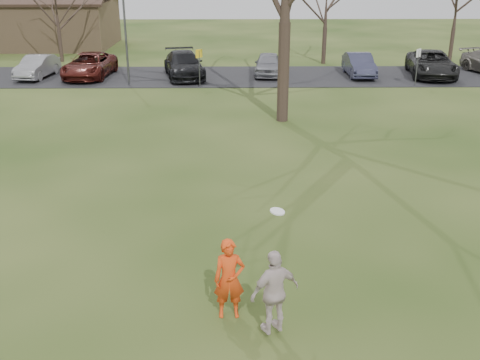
# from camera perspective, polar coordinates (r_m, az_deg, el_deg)

# --- Properties ---
(ground) EXTENTS (120.00, 120.00, 0.00)m
(ground) POSITION_cam_1_polar(r_m,az_deg,el_deg) (11.29, 0.27, -14.66)
(ground) COLOR #1E380F
(ground) RESTS_ON ground
(parking_strip) EXTENTS (62.00, 6.50, 0.04)m
(parking_strip) POSITION_cam_1_polar(r_m,az_deg,el_deg) (34.76, -0.45, 10.42)
(parking_strip) COLOR black
(parking_strip) RESTS_ON ground
(player_defender) EXTENTS (0.64, 0.44, 1.67)m
(player_defender) POSITION_cam_1_polar(r_m,az_deg,el_deg) (11.17, -1.09, -9.96)
(player_defender) COLOR #E84213
(player_defender) RESTS_ON ground
(car_1) EXTENTS (1.80, 4.04, 1.29)m
(car_1) POSITION_cam_1_polar(r_m,az_deg,el_deg) (36.26, -19.79, 10.72)
(car_1) COLOR gray
(car_1) RESTS_ON parking_strip
(car_2) EXTENTS (2.65, 5.22, 1.41)m
(car_2) POSITION_cam_1_polar(r_m,az_deg,el_deg) (35.43, -14.95, 11.12)
(car_2) COLOR #4A1611
(car_2) RESTS_ON parking_strip
(car_3) EXTENTS (3.04, 5.41, 1.48)m
(car_3) POSITION_cam_1_polar(r_m,az_deg,el_deg) (34.43, -5.68, 11.50)
(car_3) COLOR black
(car_3) RESTS_ON parking_strip
(car_4) EXTENTS (1.89, 4.02, 1.33)m
(car_4) POSITION_cam_1_polar(r_m,az_deg,el_deg) (34.93, 2.85, 11.59)
(car_4) COLOR gray
(car_4) RESTS_ON parking_strip
(car_5) EXTENTS (1.42, 4.05, 1.33)m
(car_5) POSITION_cam_1_polar(r_m,az_deg,el_deg) (35.41, 11.92, 11.31)
(car_5) COLOR #313249
(car_5) RESTS_ON parking_strip
(car_6) EXTENTS (3.28, 5.71, 1.50)m
(car_6) POSITION_cam_1_polar(r_m,az_deg,el_deg) (36.43, 18.76, 11.05)
(car_6) COLOR black
(car_6) RESTS_ON parking_strip
(catching_play) EXTENTS (1.06, 0.80, 2.39)m
(catching_play) POSITION_cam_1_polar(r_m,az_deg,el_deg) (10.56, 3.52, -11.19)
(catching_play) COLOR beige
(catching_play) RESTS_ON ground
(lamp_post) EXTENTS (0.34, 0.34, 6.27)m
(lamp_post) POSITION_cam_1_polar(r_m,az_deg,el_deg) (32.27, -11.62, 16.24)
(lamp_post) COLOR #47474C
(lamp_post) RESTS_ON ground
(sign_yellow) EXTENTS (0.35, 0.35, 2.08)m
(sign_yellow) POSITION_cam_1_polar(r_m,az_deg,el_deg) (31.61, -4.14, 11.90)
(sign_yellow) COLOR #47474C
(sign_yellow) RESTS_ON ground
(sign_white) EXTENTS (0.35, 0.35, 2.08)m
(sign_white) POSITION_cam_1_polar(r_m,az_deg,el_deg) (33.15, 17.49, 11.44)
(sign_white) COLOR #47474C
(sign_white) RESTS_ON ground
(small_tree_row) EXTENTS (55.00, 5.90, 8.50)m
(small_tree_row) POSITION_cam_1_polar(r_m,az_deg,el_deg) (39.54, 6.16, 17.31)
(small_tree_row) COLOR #352821
(small_tree_row) RESTS_ON ground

